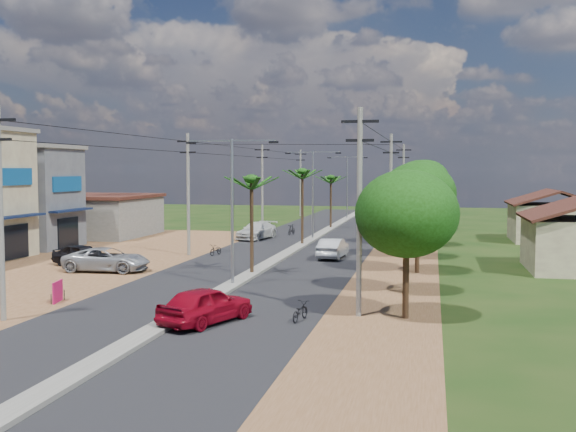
# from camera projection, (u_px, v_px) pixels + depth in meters

# --- Properties ---
(ground) EXTENTS (160.00, 160.00, 0.00)m
(ground) POSITION_uv_depth(u_px,v_px,m) (233.00, 287.00, 36.55)
(ground) COLOR black
(ground) RESTS_ON ground
(road) EXTENTS (12.00, 110.00, 0.04)m
(road) POSITION_uv_depth(u_px,v_px,m) (290.00, 253.00, 51.18)
(road) COLOR black
(road) RESTS_ON ground
(median) EXTENTS (1.00, 90.00, 0.18)m
(median) POSITION_uv_depth(u_px,v_px,m) (298.00, 247.00, 54.10)
(median) COLOR #605E56
(median) RESTS_ON ground
(dirt_lot_west) EXTENTS (18.00, 46.00, 0.04)m
(dirt_lot_west) POSITION_uv_depth(u_px,v_px,m) (62.00, 259.00, 47.50)
(dirt_lot_west) COLOR brown
(dirt_lot_west) RESTS_ON ground
(dirt_shoulder_east) EXTENTS (5.00, 90.00, 0.03)m
(dirt_shoulder_east) POSITION_uv_depth(u_px,v_px,m) (403.00, 256.00, 49.40)
(dirt_shoulder_east) COLOR brown
(dirt_shoulder_east) RESTS_ON ground
(shophouse_grey) EXTENTS (9.00, 6.40, 8.30)m
(shophouse_grey) POSITION_uv_depth(u_px,v_px,m) (22.00, 196.00, 54.53)
(shophouse_grey) COLOR #47494E
(shophouse_grey) RESTS_ON ground
(low_shed) EXTENTS (10.40, 10.40, 3.95)m
(low_shed) POSITION_uv_depth(u_px,v_px,m) (94.00, 215.00, 64.23)
(low_shed) COLOR #605E56
(low_shed) RESTS_ON ground
(house_east_far) EXTENTS (7.60, 7.50, 4.60)m
(house_east_far) POSITION_uv_depth(u_px,v_px,m) (553.00, 214.00, 59.29)
(house_east_far) COLOR gray
(house_east_far) RESTS_ON ground
(tree_east_a) EXTENTS (4.40, 4.40, 6.37)m
(tree_east_a) POSITION_uv_depth(u_px,v_px,m) (407.00, 214.00, 28.40)
(tree_east_a) COLOR black
(tree_east_a) RESTS_ON ground
(tree_east_b) EXTENTS (4.00, 4.00, 5.83)m
(tree_east_b) POSITION_uv_depth(u_px,v_px,m) (407.00, 214.00, 34.32)
(tree_east_b) COLOR black
(tree_east_b) RESTS_ON ground
(tree_east_c) EXTENTS (4.60, 4.60, 6.83)m
(tree_east_c) POSITION_uv_depth(u_px,v_px,m) (418.00, 194.00, 41.01)
(tree_east_c) COLOR black
(tree_east_c) RESTS_ON ground
(tree_east_d) EXTENTS (4.20, 4.20, 6.13)m
(tree_east_d) POSITION_uv_depth(u_px,v_px,m) (416.00, 198.00, 47.94)
(tree_east_d) COLOR black
(tree_east_d) RESTS_ON ground
(tree_east_e) EXTENTS (4.80, 4.80, 7.14)m
(tree_east_e) POSITION_uv_depth(u_px,v_px,m) (421.00, 185.00, 55.64)
(tree_east_e) COLOR black
(tree_east_e) RESTS_ON ground
(tree_east_f) EXTENTS (3.80, 3.80, 5.52)m
(tree_east_f) POSITION_uv_depth(u_px,v_px,m) (418.00, 195.00, 63.61)
(tree_east_f) COLOR black
(tree_east_f) RESTS_ON ground
(tree_east_g) EXTENTS (5.00, 5.00, 7.38)m
(tree_east_g) POSITION_uv_depth(u_px,v_px,m) (425.00, 180.00, 71.20)
(tree_east_g) COLOR black
(tree_east_g) RESTS_ON ground
(tree_east_h) EXTENTS (4.40, 4.40, 6.52)m
(tree_east_h) POSITION_uv_depth(u_px,v_px,m) (423.00, 184.00, 79.10)
(tree_east_h) COLOR black
(tree_east_h) RESTS_ON ground
(palm_median_near) EXTENTS (2.00, 2.00, 6.15)m
(palm_median_near) POSITION_uv_depth(u_px,v_px,m) (252.00, 183.00, 40.07)
(palm_median_near) COLOR black
(palm_median_near) RESTS_ON ground
(palm_median_mid) EXTENTS (2.00, 2.00, 6.55)m
(palm_median_mid) POSITION_uv_depth(u_px,v_px,m) (302.00, 175.00, 55.65)
(palm_median_mid) COLOR black
(palm_median_mid) RESTS_ON ground
(palm_median_far) EXTENTS (2.00, 2.00, 5.85)m
(palm_median_far) POSITION_uv_depth(u_px,v_px,m) (331.00, 180.00, 71.30)
(palm_median_far) COLOR black
(palm_median_far) RESTS_ON ground
(streetlight_near) EXTENTS (5.10, 0.18, 8.00)m
(streetlight_near) POSITION_uv_depth(u_px,v_px,m) (232.00, 199.00, 36.22)
(streetlight_near) COLOR gray
(streetlight_near) RESTS_ON ground
(streetlight_mid) EXTENTS (5.10, 0.18, 8.00)m
(streetlight_mid) POSITION_uv_depth(u_px,v_px,m) (313.00, 187.00, 60.60)
(streetlight_mid) COLOR gray
(streetlight_mid) RESTS_ON ground
(streetlight_far) EXTENTS (5.10, 0.18, 8.00)m
(streetlight_far) POSITION_uv_depth(u_px,v_px,m) (347.00, 182.00, 84.99)
(streetlight_far) COLOR gray
(streetlight_far) RESTS_ON ground
(utility_pole_w_a) EXTENTS (1.60, 0.24, 9.00)m
(utility_pole_w_a) POSITION_uv_depth(u_px,v_px,m) (0.00, 208.00, 27.94)
(utility_pole_w_a) COLOR #605E56
(utility_pole_w_a) RESTS_ON ground
(utility_pole_w_b) EXTENTS (1.60, 0.24, 9.00)m
(utility_pole_w_b) POSITION_uv_depth(u_px,v_px,m) (188.00, 191.00, 49.39)
(utility_pole_w_b) COLOR #605E56
(utility_pole_w_b) RESTS_ON ground
(utility_pole_w_c) EXTENTS (1.60, 0.24, 9.00)m
(utility_pole_w_c) POSITION_uv_depth(u_px,v_px,m) (262.00, 184.00, 70.85)
(utility_pole_w_c) COLOR #605E56
(utility_pole_w_c) RESTS_ON ground
(utility_pole_w_d) EXTENTS (1.60, 0.24, 9.00)m
(utility_pole_w_d) POSITION_uv_depth(u_px,v_px,m) (300.00, 181.00, 91.33)
(utility_pole_w_d) COLOR #605E56
(utility_pole_w_d) RESTS_ON ground
(utility_pole_e_a) EXTENTS (1.60, 0.24, 9.00)m
(utility_pole_e_a) POSITION_uv_depth(u_px,v_px,m) (359.00, 207.00, 28.80)
(utility_pole_e_a) COLOR #605E56
(utility_pole_e_a) RESTS_ON ground
(utility_pole_e_b) EXTENTS (1.60, 0.24, 9.00)m
(utility_pole_e_b) POSITION_uv_depth(u_px,v_px,m) (391.00, 191.00, 50.26)
(utility_pole_e_b) COLOR #605E56
(utility_pole_e_b) RESTS_ON ground
(utility_pole_e_c) EXTENTS (1.60, 0.24, 9.00)m
(utility_pole_e_c) POSITION_uv_depth(u_px,v_px,m) (403.00, 184.00, 71.71)
(utility_pole_e_c) COLOR #605E56
(utility_pole_e_c) RESTS_ON ground
(car_red_near) EXTENTS (3.40, 4.89, 1.54)m
(car_red_near) POSITION_uv_depth(u_px,v_px,m) (206.00, 306.00, 27.67)
(car_red_near) COLOR maroon
(car_red_near) RESTS_ON ground
(car_silver_mid) EXTENTS (1.77, 4.44, 1.44)m
(car_silver_mid) POSITION_uv_depth(u_px,v_px,m) (333.00, 249.00, 47.88)
(car_silver_mid) COLOR #94979B
(car_silver_mid) RESTS_ON ground
(car_white_far) EXTENTS (3.14, 5.56, 1.52)m
(car_white_far) POSITION_uv_depth(u_px,v_px,m) (257.00, 231.00, 61.01)
(car_white_far) COLOR #B3B3AF
(car_white_far) RESTS_ON ground
(car_parked_silver) EXTENTS (5.42, 2.73, 1.47)m
(car_parked_silver) POSITION_uv_depth(u_px,v_px,m) (107.00, 260.00, 41.76)
(car_parked_silver) COLOR #94979B
(car_parked_silver) RESTS_ON ground
(car_parked_dark) EXTENTS (4.52, 2.68, 1.44)m
(car_parked_dark) POSITION_uv_depth(u_px,v_px,m) (82.00, 256.00, 44.03)
(car_parked_dark) COLOR black
(car_parked_dark) RESTS_ON ground
(moto_rider_east) EXTENTS (0.82, 1.59, 0.80)m
(moto_rider_east) POSITION_uv_depth(u_px,v_px,m) (300.00, 312.00, 28.15)
(moto_rider_east) COLOR black
(moto_rider_east) RESTS_ON ground
(moto_rider_west_a) EXTENTS (0.84, 1.62, 0.81)m
(moto_rider_west_a) POSITION_uv_depth(u_px,v_px,m) (216.00, 250.00, 49.57)
(moto_rider_west_a) COLOR black
(moto_rider_west_a) RESTS_ON ground
(moto_rider_west_b) EXTENTS (0.73, 1.73, 1.01)m
(moto_rider_west_b) POSITION_uv_depth(u_px,v_px,m) (292.00, 230.00, 64.92)
(moto_rider_west_b) COLOR black
(moto_rider_west_b) RESTS_ON ground
(roadside_sign) EXTENTS (0.35, 1.25, 1.05)m
(roadside_sign) POSITION_uv_depth(u_px,v_px,m) (58.00, 292.00, 32.11)
(roadside_sign) COLOR #A10E44
(roadside_sign) RESTS_ON ground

